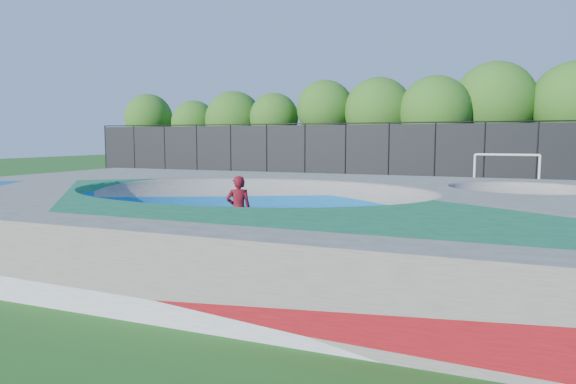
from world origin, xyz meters
name	(u,v)px	position (x,y,z in m)	size (l,w,h in m)	color
ground	(250,238)	(0.00, 0.00, 0.00)	(120.00, 120.00, 0.00)	#1D5417
skate_deck	(250,214)	(0.00, 0.00, 0.75)	(22.00, 14.00, 1.50)	gray
skater	(239,209)	(-0.02, -0.70, 0.96)	(0.70, 0.46, 1.92)	red
skateboard	(239,242)	(-0.02, -0.70, 0.03)	(0.78, 0.22, 0.05)	black
soccer_goal	(506,166)	(7.22, 15.89, 1.50)	(3.28, 0.12, 2.16)	white
fence	(389,151)	(0.00, 21.00, 2.10)	(48.09, 0.09, 4.04)	black
treeline	(438,110)	(2.60, 26.01, 5.06)	(52.42, 8.05, 8.51)	#4D3C26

